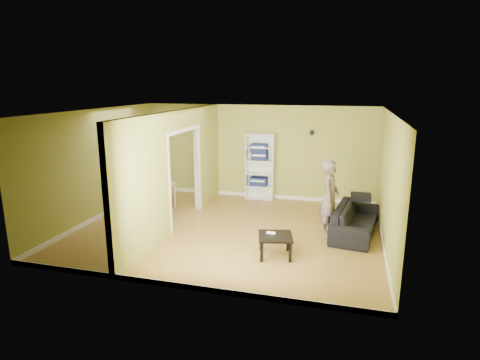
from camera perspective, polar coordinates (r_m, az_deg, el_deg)
name	(u,v)px	position (r m, az deg, el deg)	size (l,w,h in m)	color
room_shell	(229,173)	(8.63, -1.63, 1.07)	(6.50, 6.50, 6.50)	olive
partition	(177,169)	(9.05, -8.93, 1.49)	(0.22, 5.50, 2.60)	#9F9949
wall_speaker	(312,133)	(10.87, 10.18, 6.66)	(0.10, 0.10, 0.10)	black
sofa	(356,216)	(9.01, 16.12, -4.92)	(0.88, 2.06, 0.78)	black
person	(330,191)	(8.64, 12.67, -1.60)	(0.54, 0.69, 1.91)	slate
bookshelf	(261,166)	(11.14, 2.94, 1.94)	(0.78, 0.34, 1.85)	white
paper_box_navy_a	(259,181)	(11.19, 2.68, -0.18)	(0.46, 0.30, 0.24)	navy
paper_box_navy_b	(260,156)	(11.04, 2.82, 3.42)	(0.43, 0.28, 0.22)	navy
paper_box_navy_c	(259,148)	(11.01, 2.72, 4.63)	(0.45, 0.29, 0.23)	navy
coffee_table	(275,238)	(7.58, 5.06, -8.29)	(0.62, 0.62, 0.41)	black
game_controller	(271,233)	(7.63, 4.44, -7.48)	(0.16, 0.04, 0.03)	white
dining_table	(151,187)	(10.38, -12.54, -1.01)	(1.10, 0.73, 0.69)	tan
chair_left	(123,191)	(10.76, -16.29, -1.52)	(0.43, 0.43, 0.93)	tan
chair_near	(138,200)	(9.90, -14.31, -2.84)	(0.41, 0.41, 0.89)	tan
chair_far	(165,186)	(10.85, -10.61, -0.80)	(0.48, 0.48, 1.04)	tan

